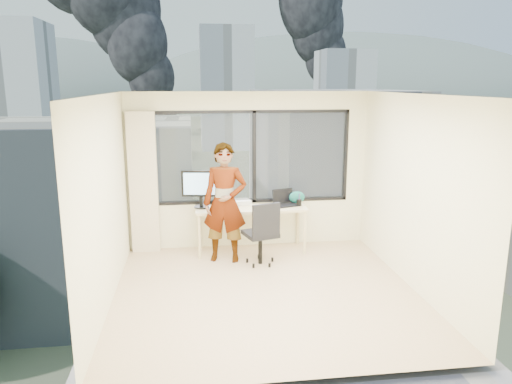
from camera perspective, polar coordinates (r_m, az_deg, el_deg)
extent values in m
cube|color=#D6AC8B|center=(6.65, 1.14, -11.62)|extent=(4.00, 4.00, 0.01)
cube|color=white|center=(6.06, 1.25, 11.37)|extent=(4.00, 4.00, 0.01)
cube|color=#FAF5C1|center=(4.34, 5.19, -6.76)|extent=(4.00, 0.01, 2.60)
cube|color=#FAF5C1|center=(6.26, -17.23, -1.19)|extent=(0.01, 4.00, 2.60)
cube|color=#FAF5C1|center=(6.82, 18.05, -0.13)|extent=(0.01, 4.00, 2.60)
cube|color=beige|center=(8.07, -13.03, 1.02)|extent=(0.45, 0.14, 2.30)
cube|color=beige|center=(8.06, -0.61, -4.35)|extent=(1.80, 0.60, 0.75)
imported|color=#2D2D33|center=(7.52, -3.66, -1.28)|extent=(0.76, 0.58, 1.85)
cube|color=white|center=(8.15, -1.83, -1.16)|extent=(0.35, 0.31, 0.07)
cube|color=black|center=(7.80, -5.32, -2.09)|extent=(0.10, 0.06, 0.01)
cylinder|color=black|center=(8.06, 5.06, -1.25)|extent=(0.09, 0.09, 0.11)
ellipsoid|color=#0D5051|center=(8.21, 4.81, -0.63)|extent=(0.29, 0.19, 0.20)
cube|color=#515B3D|center=(127.10, -7.02, 5.10)|extent=(400.00, 400.00, 0.04)
cube|color=beige|center=(38.15, -19.46, -2.78)|extent=(16.00, 12.00, 14.00)
cube|color=silver|center=(46.68, 8.74, 1.81)|extent=(14.00, 13.00, 16.00)
cube|color=silver|center=(106.62, -26.54, 9.97)|extent=(14.00, 14.00, 28.00)
cube|color=silver|center=(126.32, -3.50, 11.95)|extent=(13.00, 13.00, 30.00)
cube|color=silver|center=(153.09, 10.18, 11.17)|extent=(15.00, 15.00, 26.00)
ellipsoid|color=slate|center=(341.66, 9.86, 9.77)|extent=(300.00, 220.00, 96.00)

